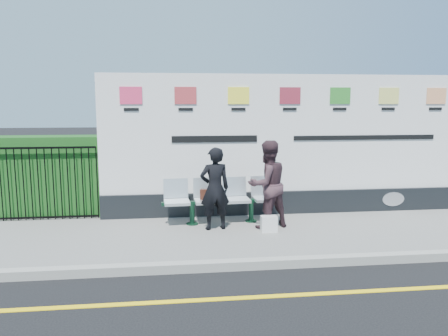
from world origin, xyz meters
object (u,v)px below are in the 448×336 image
bench (222,211)px  woman_left (215,189)px  billboard (288,154)px  woman_right (267,184)px

bench → woman_left: size_ratio=1.46×
billboard → bench: billboard is taller
woman_right → billboard: bearing=-144.1°
billboard → bench: size_ratio=3.48×
bench → woman_right: (0.83, -0.41, 0.60)m
billboard → woman_right: billboard is taller
billboard → bench: 1.96m
woman_left → woman_right: size_ratio=0.93×
woman_left → woman_right: (1.02, 0.00, 0.06)m
bench → woman_left: 0.71m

